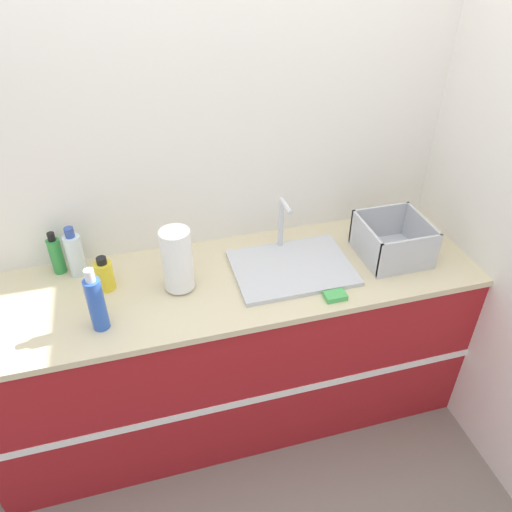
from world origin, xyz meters
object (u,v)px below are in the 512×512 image
Objects in this scene: bottle_blue at (96,303)px; bottle_clear at (75,254)px; bottle_yellow at (105,275)px; paper_towel_roll at (177,260)px; dish_rack at (392,243)px; bottle_green at (56,255)px; sink at (291,265)px.

bottle_blue reaches higher than bottle_clear.
bottle_clear is (-0.09, 0.37, -0.02)m from bottle_blue.
bottle_blue is at bearing -96.66° from bottle_yellow.
paper_towel_roll reaches higher than bottle_clear.
bottle_green reaches higher than dish_rack.
sink is 0.95m from bottle_clear.
paper_towel_roll is 0.56m from bottle_green.
bottle_green is 0.85× the size of bottle_clear.
paper_towel_roll is at bearing -27.01° from bottle_green.
dish_rack is 1.28m from bottle_yellow.
bottle_green reaches higher than bottle_yellow.
bottle_blue is at bearing -76.94° from bottle_clear.
sink is at bearing -14.35° from bottle_green.
bottle_clear is at bearing 103.06° from bottle_blue.
bottle_clear reaches higher than dish_rack.
bottle_blue reaches higher than bottle_green.
dish_rack reaches higher than bottle_yellow.
sink reaches higher than dish_rack.
bottle_blue is at bearing -67.80° from bottle_green.
paper_towel_roll is 1.03× the size of bottle_blue.
paper_towel_roll is (-0.50, 0.00, 0.13)m from sink.
bottle_blue is (-0.33, -0.16, -0.02)m from paper_towel_roll.
bottle_blue is at bearing -154.32° from paper_towel_roll.
dish_rack is 1.90× the size of bottle_yellow.
bottle_yellow is at bearing 175.17° from dish_rack.
paper_towel_roll reaches higher than bottle_yellow.
paper_towel_roll is at bearing -27.28° from bottle_clear.
bottle_clear is at bearing 166.73° from sink.
bottle_blue is at bearing -174.27° from dish_rack.
dish_rack is 1.32m from bottle_blue.
bottle_green is at bearing 154.37° from bottle_clear.
sink is 1.89× the size of bottle_blue.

